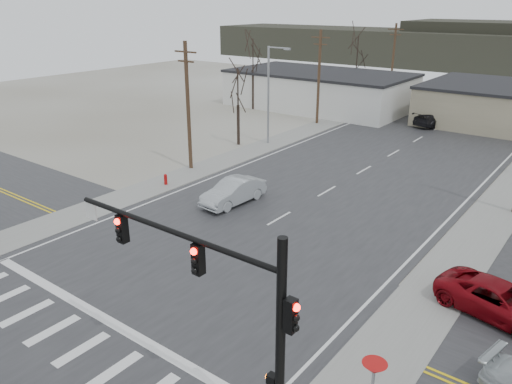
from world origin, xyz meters
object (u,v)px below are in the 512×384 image
sedan_crossing (233,192)px  car_parked_red (500,301)px  traffic_signal_mast (227,298)px  fire_hydrant (166,179)px  car_far_b (450,89)px  car_far_a (436,118)px

sedan_crossing → car_parked_red: sedan_crossing is taller
traffic_signal_mast → fire_hydrant: size_ratio=10.29×
sedan_crossing → traffic_signal_mast: bearing=-47.1°
car_far_b → car_parked_red: 58.14m
traffic_signal_mast → fire_hydrant: bearing=141.9°
car_far_a → car_far_b: (-5.04, 21.47, -0.10)m
traffic_signal_mast → fire_hydrant: 23.39m
fire_hydrant → car_far_a: (9.60, 30.70, 0.42)m
car_far_b → car_parked_red: (19.04, -54.94, 0.00)m
fire_hydrant → car_parked_red: (23.61, -2.77, 0.32)m
car_far_a → fire_hydrant: bearing=90.5°
sedan_crossing → car_parked_red: size_ratio=0.93×
car_far_a → car_parked_red: car_far_a is taller
traffic_signal_mast → sedan_crossing: size_ratio=1.80×
fire_hydrant → traffic_signal_mast: bearing=-38.1°
sedan_crossing → car_far_a: size_ratio=0.87×
traffic_signal_mast → car_far_b: (-13.53, 66.37, -3.90)m
sedan_crossing → car_far_b: 51.95m
traffic_signal_mast → car_far_a: traffic_signal_mast is taller
car_far_a → car_far_b: 22.05m
sedan_crossing → car_parked_red: (17.31, -3.01, -0.09)m
car_far_a → car_parked_red: 36.28m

